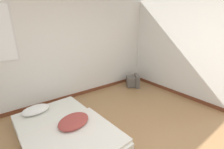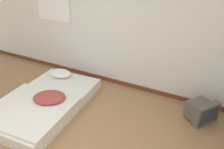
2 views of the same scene
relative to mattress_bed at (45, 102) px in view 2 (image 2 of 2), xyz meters
The scene contains 3 objects.
wall_back 1.95m from the mattress_bed, 67.75° to the left, with size 7.56×0.08×2.60m.
mattress_bed is the anchor object (origin of this frame).
crt_tv 2.79m from the mattress_bed, 20.58° to the left, with size 0.56×0.58×0.37m.
Camera 2 is at (2.03, -1.27, 2.47)m, focal length 35.00 mm.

